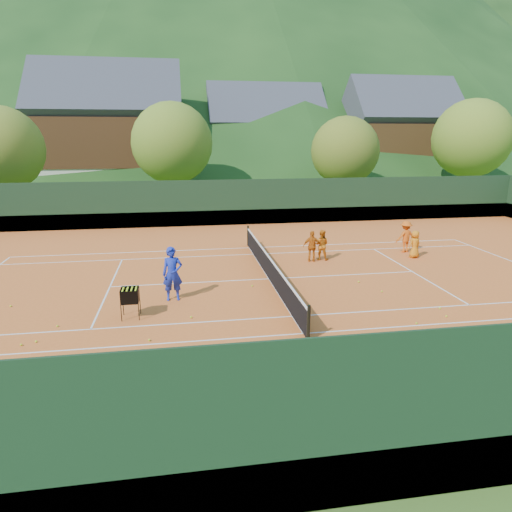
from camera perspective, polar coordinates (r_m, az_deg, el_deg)
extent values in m
plane|color=#32551A|center=(19.02, 1.64, -2.93)|extent=(400.00, 400.00, 0.00)
cube|color=#CB5A21|center=(19.01, 1.64, -2.90)|extent=(40.00, 24.00, 0.02)
cone|color=black|center=(196.52, 21.62, 26.18)|extent=(260.00, 260.00, 95.00)
imported|color=#192AA6|center=(16.61, -10.40, -2.21)|extent=(0.73, 0.50, 1.97)
imported|color=orange|center=(21.96, 8.18, 1.38)|extent=(0.86, 0.77, 1.45)
imported|color=#CD6112|center=(21.58, 7.04, 1.21)|extent=(0.92, 0.53, 1.47)
imported|color=orange|center=(23.41, 19.23, 1.40)|extent=(0.76, 0.61, 1.34)
imported|color=#DB5813|center=(24.37, 18.18, 2.32)|extent=(1.12, 0.76, 1.61)
sphere|color=#B9DC24|center=(18.11, -28.32, -5.52)|extent=(0.07, 0.07, 0.07)
sphere|color=#B9DC24|center=(12.10, 11.56, -13.88)|extent=(0.07, 0.07, 0.07)
sphere|color=#B9DC24|center=(14.81, -25.79, -9.60)|extent=(0.07, 0.07, 0.07)
sphere|color=#B9DC24|center=(18.04, -0.48, -3.75)|extent=(0.07, 0.07, 0.07)
sphere|color=#B9DC24|center=(18.99, 12.71, -3.16)|extent=(0.07, 0.07, 0.07)
sphere|color=#B9DC24|center=(11.28, 1.25, -15.82)|extent=(0.07, 0.07, 0.07)
sphere|color=#B9DC24|center=(14.70, 23.46, -9.50)|extent=(0.07, 0.07, 0.07)
sphere|color=#B9DC24|center=(13.82, -13.19, -10.18)|extent=(0.07, 0.07, 0.07)
sphere|color=#B9DC24|center=(15.44, 19.44, -7.93)|extent=(0.07, 0.07, 0.07)
sphere|color=#B9DC24|center=(17.00, 22.00, -6.07)|extent=(0.07, 0.07, 0.07)
sphere|color=#B9DC24|center=(15.18, -8.11, -7.58)|extent=(0.07, 0.07, 0.07)
sphere|color=#B9DC24|center=(15.65, -23.58, -8.03)|extent=(0.07, 0.07, 0.07)
sphere|color=#B9DC24|center=(18.05, 15.46, -4.29)|extent=(0.07, 0.07, 0.07)
sphere|color=#B9DC24|center=(11.84, -14.51, -14.77)|extent=(0.07, 0.07, 0.07)
sphere|color=#B9DC24|center=(11.31, 4.87, -15.80)|extent=(0.07, 0.07, 0.07)
sphere|color=#B9DC24|center=(14.78, -27.29, -9.83)|extent=(0.07, 0.07, 0.07)
sphere|color=#B9DC24|center=(16.35, 22.70, -6.96)|extent=(0.07, 0.07, 0.07)
cube|color=silver|center=(14.02, 5.96, -9.61)|extent=(23.77, 0.06, 0.00)
cube|color=white|center=(24.21, -0.82, 1.04)|extent=(23.77, 0.06, 0.00)
cube|color=silver|center=(15.23, 4.61, -7.52)|extent=(23.77, 0.06, 0.00)
cube|color=white|center=(22.90, -0.31, 0.23)|extent=(23.77, 0.06, 0.00)
cube|color=white|center=(18.92, -17.80, -3.69)|extent=(0.06, 8.23, 0.00)
cube|color=white|center=(21.14, 18.95, -1.85)|extent=(0.06, 8.23, 0.00)
cube|color=white|center=(19.01, 1.64, -2.86)|extent=(12.80, 0.06, 0.00)
cube|color=white|center=(19.01, 1.64, -2.86)|extent=(0.06, 10.97, 0.00)
cube|color=black|center=(18.88, 1.65, -1.57)|extent=(0.03, 11.97, 0.90)
cube|color=white|center=(18.75, 1.66, -0.19)|extent=(0.05, 11.97, 0.06)
cylinder|color=black|center=(13.36, 6.59, -8.34)|extent=(0.10, 0.10, 1.10)
cylinder|color=black|center=(24.57, -1.00, 2.56)|extent=(0.10, 0.10, 1.10)
cube|color=black|center=(30.28, -2.68, 6.71)|extent=(40.00, 0.05, 3.00)
cube|color=#195826|center=(30.43, -2.66, 4.85)|extent=(40.40, 0.05, 1.00)
cube|color=black|center=(7.99, 19.23, -18.58)|extent=(40.00, 0.05, 3.00)
cube|color=#195825|center=(8.57, 18.61, -24.19)|extent=(40.40, 0.05, 1.00)
cylinder|color=black|center=(15.33, -16.49, -6.87)|extent=(0.02, 0.02, 0.55)
cylinder|color=black|center=(15.26, -14.43, -6.82)|extent=(0.02, 0.02, 0.55)
cylinder|color=black|center=(15.84, -16.26, -6.14)|extent=(0.02, 0.02, 0.55)
cylinder|color=black|center=(15.77, -14.27, -6.08)|extent=(0.02, 0.02, 0.55)
cube|color=black|center=(15.45, -15.43, -5.52)|extent=(0.55, 0.55, 0.02)
cube|color=black|center=(15.12, -15.59, -5.08)|extent=(0.55, 0.02, 0.45)
cube|color=black|center=(15.64, -15.39, -4.40)|extent=(0.55, 0.02, 0.45)
cube|color=black|center=(15.41, -16.51, -4.77)|extent=(0.02, 0.55, 0.45)
cube|color=black|center=(15.35, -14.47, -4.70)|extent=(0.02, 0.55, 0.45)
sphere|color=#CCE526|center=(15.15, -16.39, -4.34)|extent=(0.07, 0.07, 0.07)
sphere|color=#CCE526|center=(15.28, -16.33, -4.17)|extent=(0.07, 0.07, 0.07)
sphere|color=#CCE526|center=(15.41, -16.27, -4.01)|extent=(0.07, 0.07, 0.07)
sphere|color=#CCE526|center=(15.53, -16.22, -3.85)|extent=(0.07, 0.07, 0.07)
sphere|color=#CCE526|center=(15.13, -15.87, -4.32)|extent=(0.07, 0.07, 0.07)
sphere|color=#CCE526|center=(15.26, -15.82, -4.15)|extent=(0.07, 0.07, 0.07)
sphere|color=#CCE526|center=(15.39, -15.77, -3.99)|extent=(0.07, 0.07, 0.07)
sphere|color=#CCE526|center=(15.52, -15.72, -3.83)|extent=(0.07, 0.07, 0.07)
sphere|color=#CCE526|center=(15.12, -15.36, -4.30)|extent=(0.07, 0.07, 0.07)
sphere|color=#CCE526|center=(15.24, -15.31, -4.14)|extent=(0.07, 0.07, 0.07)
sphere|color=#CCE526|center=(15.37, -15.26, -3.97)|extent=(0.07, 0.07, 0.07)
sphere|color=#CCE526|center=(15.50, -15.21, -3.81)|extent=(0.07, 0.07, 0.07)
sphere|color=#CCE526|center=(15.10, -14.84, -4.29)|extent=(0.07, 0.07, 0.07)
sphere|color=#CCE526|center=(15.23, -14.80, -4.12)|extent=(0.07, 0.07, 0.07)
sphere|color=#CCE526|center=(15.36, -14.75, -3.96)|extent=(0.07, 0.07, 0.07)
sphere|color=#CCE526|center=(15.49, -14.71, -3.79)|extent=(0.07, 0.07, 0.07)
cube|color=beige|center=(48.41, -17.27, 9.04)|extent=(12.00, 9.00, 2.88)
cube|color=#3B2010|center=(48.22, -17.62, 13.39)|extent=(12.24, 9.18, 4.48)
cube|color=#3D3D44|center=(48.26, -17.89, 16.75)|extent=(13.80, 9.93, 9.93)
cube|color=beige|center=(52.83, 1.04, 9.94)|extent=(11.00, 8.00, 2.52)
cube|color=#371C0F|center=(52.65, 1.05, 13.43)|extent=(11.22, 8.16, 3.92)
cube|color=#3E3F46|center=(52.64, 1.07, 16.22)|extent=(12.65, 8.82, 8.82)
cube|color=beige|center=(53.41, 17.00, 9.45)|extent=(10.00, 8.00, 2.70)
cube|color=#3C2310|center=(53.24, 17.29, 13.15)|extent=(10.20, 8.16, 4.20)
cube|color=#3F3F47|center=(53.25, 17.52, 16.04)|extent=(11.50, 8.82, 8.82)
cylinder|color=#41281A|center=(38.16, -28.62, 6.36)|extent=(0.36, 0.36, 2.70)
sphere|color=#56761F|center=(37.91, -29.29, 11.62)|extent=(6.00, 6.00, 6.00)
cylinder|color=#42281A|center=(38.02, -10.18, 8.05)|extent=(0.36, 0.36, 2.88)
sphere|color=#4A751F|center=(37.78, -10.44, 13.72)|extent=(6.40, 6.40, 6.40)
cylinder|color=#3C2818|center=(39.42, 10.81, 7.99)|extent=(0.36, 0.36, 2.52)
sphere|color=#4D691C|center=(39.18, 11.05, 12.77)|extent=(5.60, 5.60, 5.60)
cylinder|color=#3E2518|center=(45.76, 24.81, 8.16)|extent=(0.36, 0.36, 3.06)
sphere|color=#4E771F|center=(45.56, 25.36, 13.14)|extent=(6.80, 6.80, 6.80)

